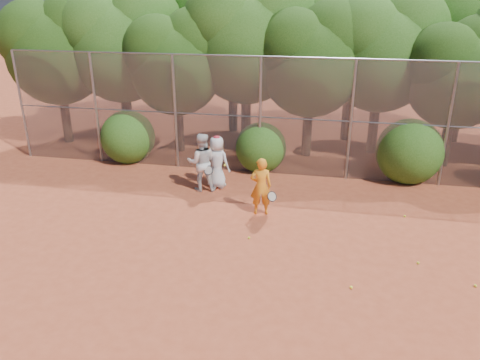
# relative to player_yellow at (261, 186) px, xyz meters

# --- Properties ---
(ground) EXTENTS (80.00, 80.00, 0.00)m
(ground) POSITION_rel_player_yellow_xyz_m (0.45, -2.76, -0.84)
(ground) COLOR #A03F24
(ground) RESTS_ON ground
(fence_back) EXTENTS (20.05, 0.09, 4.03)m
(fence_back) POSITION_rel_player_yellow_xyz_m (0.33, 3.24, 1.21)
(fence_back) COLOR gray
(fence_back) RESTS_ON ground
(tree_0) EXTENTS (4.38, 3.81, 6.00)m
(tree_0) POSITION_rel_player_yellow_xyz_m (-8.99, 5.28, 3.09)
(tree_0) COLOR black
(tree_0) RESTS_ON ground
(tree_1) EXTENTS (4.64, 4.03, 6.35)m
(tree_1) POSITION_rel_player_yellow_xyz_m (-6.49, 5.78, 3.32)
(tree_1) COLOR black
(tree_1) RESTS_ON ground
(tree_2) EXTENTS (3.99, 3.47, 5.47)m
(tree_2) POSITION_rel_player_yellow_xyz_m (-4.00, 5.07, 2.74)
(tree_2) COLOR black
(tree_2) RESTS_ON ground
(tree_3) EXTENTS (4.89, 4.26, 6.70)m
(tree_3) POSITION_rel_player_yellow_xyz_m (-1.49, 6.08, 3.55)
(tree_3) COLOR black
(tree_3) RESTS_ON ground
(tree_4) EXTENTS (4.19, 3.64, 5.73)m
(tree_4) POSITION_rel_player_yellow_xyz_m (1.00, 5.48, 2.91)
(tree_4) COLOR black
(tree_4) RESTS_ON ground
(tree_5) EXTENTS (4.51, 3.92, 6.17)m
(tree_5) POSITION_rel_player_yellow_xyz_m (3.51, 6.28, 3.20)
(tree_5) COLOR black
(tree_5) RESTS_ON ground
(tree_6) EXTENTS (3.86, 3.36, 5.29)m
(tree_6) POSITION_rel_player_yellow_xyz_m (6.00, 5.27, 2.62)
(tree_6) COLOR black
(tree_6) RESTS_ON ground
(tree_9) EXTENTS (4.83, 4.20, 6.62)m
(tree_9) POSITION_rel_player_yellow_xyz_m (-7.49, 8.08, 3.49)
(tree_9) COLOR black
(tree_9) RESTS_ON ground
(tree_10) EXTENTS (5.15, 4.48, 7.06)m
(tree_10) POSITION_rel_player_yellow_xyz_m (-2.48, 8.28, 3.78)
(tree_10) COLOR black
(tree_10) RESTS_ON ground
(tree_11) EXTENTS (4.64, 4.03, 6.35)m
(tree_11) POSITION_rel_player_yellow_xyz_m (2.51, 7.88, 3.32)
(tree_11) COLOR black
(tree_11) RESTS_ON ground
(tree_12) EXTENTS (5.02, 4.37, 6.88)m
(tree_12) POSITION_rel_player_yellow_xyz_m (7.01, 8.48, 3.67)
(tree_12) COLOR black
(tree_12) RESTS_ON ground
(bush_0) EXTENTS (2.00, 2.00, 2.00)m
(bush_0) POSITION_rel_player_yellow_xyz_m (-5.55, 3.54, 0.16)
(bush_0) COLOR #244C13
(bush_0) RESTS_ON ground
(bush_1) EXTENTS (1.80, 1.80, 1.80)m
(bush_1) POSITION_rel_player_yellow_xyz_m (-0.55, 3.54, 0.06)
(bush_1) COLOR #244C13
(bush_1) RESTS_ON ground
(bush_2) EXTENTS (2.20, 2.20, 2.20)m
(bush_2) POSITION_rel_player_yellow_xyz_m (4.45, 3.54, 0.26)
(bush_2) COLOR #244C13
(bush_2) RESTS_ON ground
(player_yellow) EXTENTS (0.86, 0.63, 1.69)m
(player_yellow) POSITION_rel_player_yellow_xyz_m (0.00, 0.00, 0.00)
(player_yellow) COLOR orange
(player_yellow) RESTS_ON ground
(player_teen) EXTENTS (0.95, 0.74, 1.74)m
(player_teen) POSITION_rel_player_yellow_xyz_m (-1.68, 1.66, 0.02)
(player_teen) COLOR silver
(player_teen) RESTS_ON ground
(player_white) EXTENTS (1.06, 0.92, 1.88)m
(player_white) POSITION_rel_player_yellow_xyz_m (-2.11, 1.35, 0.10)
(player_white) COLOR silver
(player_white) RESTS_ON ground
(ball_0) EXTENTS (0.07, 0.07, 0.07)m
(ball_0) POSITION_rel_player_yellow_xyz_m (4.06, -1.95, -0.81)
(ball_0) COLOR yellow
(ball_0) RESTS_ON ground
(ball_1) EXTENTS (0.07, 0.07, 0.07)m
(ball_1) POSITION_rel_player_yellow_xyz_m (4.06, 0.53, -0.81)
(ball_1) COLOR yellow
(ball_1) RESTS_ON ground
(ball_2) EXTENTS (0.07, 0.07, 0.07)m
(ball_2) POSITION_rel_player_yellow_xyz_m (2.49, -3.26, -0.81)
(ball_2) COLOR yellow
(ball_2) RESTS_ON ground
(ball_3) EXTENTS (0.07, 0.07, 0.07)m
(ball_3) POSITION_rel_player_yellow_xyz_m (5.14, -2.67, -0.81)
(ball_3) COLOR yellow
(ball_3) RESTS_ON ground
(ball_4) EXTENTS (0.07, 0.07, 0.07)m
(ball_4) POSITION_rel_player_yellow_xyz_m (-0.06, -1.55, -0.81)
(ball_4) COLOR yellow
(ball_4) RESTS_ON ground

